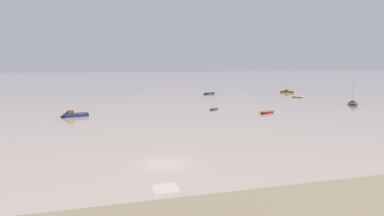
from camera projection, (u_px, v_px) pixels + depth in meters
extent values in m
plane|color=gray|center=(165.00, 164.00, 31.23)|extent=(800.00, 800.00, 0.00)
ellipsoid|color=red|center=(267.00, 113.00, 63.43)|extent=(3.84, 2.48, 0.57)
cube|color=brown|center=(267.00, 111.00, 63.39)|extent=(3.56, 2.36, 0.08)
cube|color=brown|center=(267.00, 112.00, 63.41)|extent=(0.62, 1.13, 0.06)
ellipsoid|color=orange|center=(287.00, 92.00, 109.75)|extent=(5.14, 4.01, 0.87)
cube|color=#33383F|center=(287.00, 91.00, 109.71)|extent=(4.41, 3.48, 0.09)
cube|color=#33383F|center=(286.00, 90.00, 109.74)|extent=(1.50, 1.38, 0.31)
cylinder|color=#B7BABF|center=(286.00, 84.00, 109.50)|extent=(0.09, 0.09, 4.81)
cylinder|color=beige|center=(289.00, 90.00, 109.45)|extent=(2.46, 1.62, 0.17)
ellipsoid|color=orange|center=(297.00, 97.00, 94.15)|extent=(3.04, 2.96, 0.50)
cube|color=silver|center=(297.00, 96.00, 94.12)|extent=(2.84, 2.77, 0.07)
cube|color=silver|center=(297.00, 97.00, 94.13)|extent=(0.81, 0.84, 0.05)
ellipsoid|color=#197084|center=(353.00, 104.00, 76.24)|extent=(4.22, 5.67, 0.95)
cube|color=brown|center=(353.00, 103.00, 76.19)|extent=(3.66, 4.86, 0.10)
cube|color=brown|center=(353.00, 101.00, 76.42)|extent=(1.48, 1.63, 0.34)
cylinder|color=#B7BABF|center=(353.00, 91.00, 76.30)|extent=(0.10, 0.10, 5.25)
cylinder|color=beige|center=(354.00, 100.00, 75.44)|extent=(1.66, 2.75, 0.19)
ellipsoid|color=navy|center=(214.00, 109.00, 68.47)|extent=(2.83, 2.64, 0.46)
cube|color=brown|center=(214.00, 108.00, 68.45)|extent=(2.65, 2.48, 0.06)
cube|color=brown|center=(214.00, 109.00, 68.46)|extent=(0.72, 0.79, 0.05)
ellipsoid|color=#197084|center=(209.00, 94.00, 104.33)|extent=(4.55, 2.73, 0.68)
cube|color=black|center=(209.00, 93.00, 104.29)|extent=(4.21, 2.60, 0.09)
cube|color=black|center=(209.00, 93.00, 104.31)|extent=(0.67, 1.34, 0.07)
cube|color=navy|center=(76.00, 115.00, 59.42)|extent=(4.50, 2.79, 0.82)
cone|color=navy|center=(64.00, 116.00, 58.31)|extent=(1.70, 1.94, 1.65)
cube|color=brown|center=(76.00, 114.00, 59.36)|extent=(4.60, 2.85, 0.09)
cube|color=brown|center=(70.00, 112.00, 58.81)|extent=(1.32, 1.53, 0.64)
cube|color=#384751|center=(67.00, 112.00, 58.55)|extent=(0.55, 1.27, 0.51)
cube|color=black|center=(88.00, 114.00, 60.45)|extent=(0.33, 0.39, 0.59)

